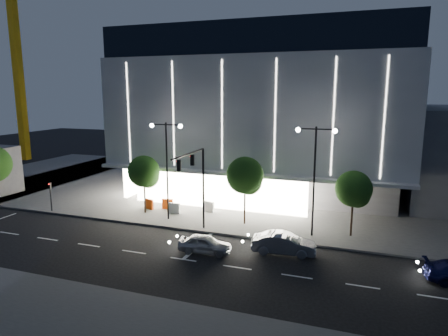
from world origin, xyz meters
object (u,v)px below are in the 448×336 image
Objects in this scene: ped_signal_far at (51,193)px; car_lead at (205,244)px; tree_right at (354,191)px; barrier_b at (175,208)px; street_lamp_west at (167,156)px; tower_crane at (20,37)px; barrier_c at (168,204)px; tree_left at (144,173)px; street_lamp_east at (315,165)px; barrier_d at (209,207)px; tree_mid at (245,177)px; traffic_mast at (196,176)px; barrier_a at (149,204)px; car_second at (284,244)px.

ped_signal_far is 18.56m from car_lead.
barrier_b is (-16.25, 0.74, -3.23)m from tree_right.
ped_signal_far is 28.21m from tree_right.
street_lamp_west is 0.28× the size of tower_crane.
street_lamp_west is at bearing -68.20° from barrier_c.
tower_crane is 55.67m from car_lead.
tree_left is at bearing -162.85° from barrier_b.
ped_signal_far is (-25.00, -1.50, -4.07)m from street_lamp_east.
ped_signal_far is 0.76× the size of car_lead.
barrier_c is 4.30m from barrier_d.
tree_mid is at bearing 8.26° from street_lamp_west.
tree_left is at bearing 48.21° from car_lead.
tree_left is at bearing 161.06° from street_lamp_west.
street_lamp_east reaches higher than barrier_c.
barrier_a is (-7.30, 4.88, -4.38)m from traffic_mast.
barrier_a is at bearing 146.15° from street_lamp_west.
barrier_b is at bearing 57.78° from car_second.
tower_crane reaches higher than street_lamp_east.
tree_mid reaches higher than car_second.
barrier_b is at bearing 97.39° from street_lamp_west.
ped_signal_far is 0.49× the size of tree_mid.
traffic_mast is 9.43m from street_lamp_east.
street_lamp_west is 8.18× the size of barrier_c.
street_lamp_west is 1.46× the size of tree_mid.
street_lamp_east is 8.18× the size of barrier_b.
car_lead is 9.85m from barrier_b.
tree_right reaches higher than barrier_c.
barrier_b and barrier_c have the same top height.
tree_mid reaches higher than car_lead.
tower_crane reaches higher than tree_mid.
tree_left is (-2.97, 1.02, -1.92)m from street_lamp_west.
street_lamp_east reaches higher than tree_left.
ped_signal_far is at bearing -143.27° from barrier_d.
street_lamp_west reaches higher than barrier_c.
barrier_b is 1.00× the size of barrier_d.
barrier_a is 6.13m from barrier_d.
street_lamp_east is 1.95× the size of car_second.
ped_signal_far is 9.61m from tree_left.
tower_crane is at bearing 158.75° from tree_right.
ped_signal_far is 2.73× the size of barrier_b.
tree_right reaches higher than car_lead.
tower_crane is at bearing 154.98° from tree_mid.
tree_right is (19.00, -0.00, -0.15)m from tree_left.
ped_signal_far is at bearing -176.56° from street_lamp_east.
tree_left is 5.20× the size of barrier_b.
street_lamp_west reaches higher than tree_left.
traffic_mast is at bearing -162.98° from tree_right.
barrier_a is (-16.30, 2.22, -5.31)m from street_lamp_east.
car_lead reaches higher than barrier_c.
street_lamp_west is at bearing -110.53° from barrier_d.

